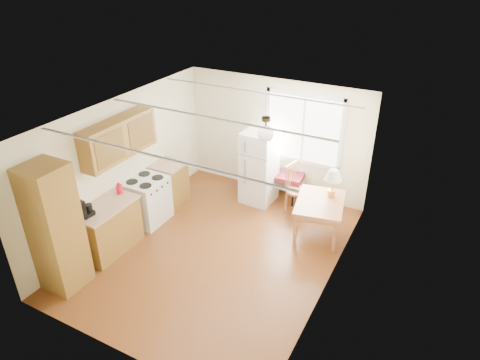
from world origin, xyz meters
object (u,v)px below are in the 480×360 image
Objects in this scene: refrigerator at (259,167)px; bench at (273,175)px; dining_table at (320,206)px; chair at (294,184)px.

bench is at bearing 56.69° from refrigerator.
bench is at bearing 135.57° from dining_table.
chair is (-0.74, 0.59, -0.02)m from dining_table.
bench is 1.04× the size of dining_table.
bench is 1.31× the size of chair.
chair is (0.77, 0.01, -0.21)m from refrigerator.
refrigerator reaches higher than chair.
bench is (0.20, 0.29, -0.26)m from refrigerator.
dining_table is (1.31, -0.86, 0.07)m from bench.
refrigerator is at bearing -129.83° from bench.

